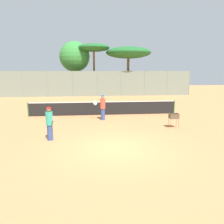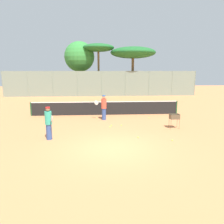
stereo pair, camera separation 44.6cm
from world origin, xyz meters
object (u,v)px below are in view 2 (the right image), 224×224
(player_white_outfit, at_px, (49,123))
(player_red_cap, at_px, (104,107))
(tennis_net, at_px, (105,108))
(ball_cart, at_px, (174,118))
(parked_car, at_px, (144,88))

(player_white_outfit, relative_size, player_red_cap, 0.96)
(player_red_cap, bearing_deg, tennis_net, -85.89)
(player_red_cap, height_order, ball_cart, player_red_cap)
(player_white_outfit, distance_m, parked_car, 25.57)
(tennis_net, bearing_deg, ball_cart, -47.25)
(tennis_net, distance_m, player_red_cap, 1.78)
(player_white_outfit, bearing_deg, tennis_net, 121.76)
(ball_cart, bearing_deg, parked_car, 82.53)
(ball_cart, xyz_separation_m, parked_car, (2.86, 21.81, 0.00))
(player_white_outfit, height_order, ball_cart, player_white_outfit)
(player_red_cap, bearing_deg, ball_cart, 158.32)
(tennis_net, height_order, player_white_outfit, player_white_outfit)
(tennis_net, height_order, player_red_cap, player_red_cap)
(tennis_net, relative_size, player_red_cap, 6.64)
(ball_cart, bearing_deg, tennis_net, 132.75)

